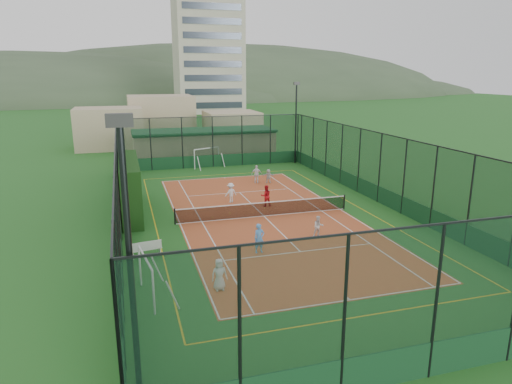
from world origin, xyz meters
TOP-DOWN VIEW (x-y plane):
  - ground at (0.00, 0.00)m, footprint 300.00×300.00m
  - court_slab at (0.00, 0.00)m, footprint 11.17×23.97m
  - tennis_net at (0.00, 0.00)m, footprint 11.67×0.12m
  - perimeter_fence at (0.00, 0.00)m, footprint 18.12×34.12m
  - floodlight_sw at (-8.60, -16.60)m, footprint 0.60×0.26m
  - floodlight_ne at (8.60, 16.60)m, footprint 0.60×0.26m
  - clubhouse at (0.00, 22.00)m, footprint 15.20×7.20m
  - apartment_tower at (12.00, 82.00)m, footprint 15.00×12.00m
  - distant_hills at (0.00, 150.00)m, footprint 200.00×60.00m
  - hedge_left at (-8.30, 3.33)m, footprint 1.24×8.23m
  - white_bench at (-7.80, -4.75)m, footprint 1.64×0.68m
  - futsal_goal_near at (-8.03, -9.39)m, footprint 2.96×1.22m
  - futsal_goal_far at (-0.67, 16.86)m, footprint 3.07×2.02m
  - child_near_left at (-4.97, -9.42)m, footprint 0.69×0.45m
  - child_near_mid at (-2.10, -5.87)m, footprint 0.61×0.43m
  - child_near_right at (1.84, -4.52)m, footprint 0.62×0.50m
  - child_far_left at (-1.31, 3.84)m, footprint 1.05×0.80m
  - child_far_right at (2.19, 9.08)m, footprint 0.98×0.66m
  - child_far_back at (3.18, 8.87)m, footprint 1.16×0.64m
  - coach at (0.83, 2.19)m, footprint 0.75×0.59m
  - tennis_balls at (-1.58, 1.16)m, footprint 3.94×1.08m

SIDE VIEW (x-z plane):
  - ground at x=0.00m, z-range 0.00..0.00m
  - distant_hills at x=0.00m, z-range -12.00..12.00m
  - court_slab at x=0.00m, z-range 0.00..0.01m
  - tennis_balls at x=-1.58m, z-range 0.01..0.08m
  - white_bench at x=-7.80m, z-range 0.00..0.89m
  - tennis_net at x=0.00m, z-range 0.00..1.06m
  - child_far_back at x=3.18m, z-range 0.01..1.20m
  - child_near_right at x=1.84m, z-range 0.01..1.23m
  - child_near_left at x=-4.97m, z-range 0.01..1.42m
  - child_far_left at x=-1.31m, z-range 0.01..1.45m
  - coach at x=0.83m, z-range 0.01..1.53m
  - child_far_right at x=2.19m, z-range 0.01..1.55m
  - child_near_mid at x=-2.10m, z-range 0.01..1.57m
  - futsal_goal_near at x=-8.03m, z-range 0.00..1.85m
  - futsal_goal_far at x=-0.67m, z-range 0.00..1.92m
  - clubhouse at x=0.00m, z-range 0.00..3.15m
  - hedge_left at x=-8.30m, z-range 0.00..3.60m
  - perimeter_fence at x=0.00m, z-range 0.00..5.00m
  - floodlight_sw at x=-8.60m, z-range 0.00..8.25m
  - floodlight_ne at x=8.60m, z-range 0.00..8.25m
  - apartment_tower at x=12.00m, z-range 0.00..30.00m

